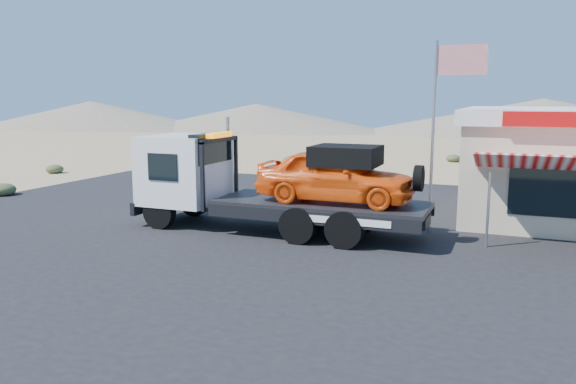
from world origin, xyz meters
name	(u,v)px	position (x,y,z in m)	size (l,w,h in m)	color
ground	(234,254)	(0.00, 0.00, 0.00)	(120.00, 120.00, 0.00)	#9E8459
asphalt_lot	(334,235)	(2.00, 3.00, 0.01)	(32.00, 24.00, 0.02)	black
tow_truck	(270,180)	(-0.13, 2.84, 1.70)	(9.43, 2.80, 3.15)	black
flagpole	(441,115)	(4.93, 4.50, 3.76)	(1.55, 0.10, 6.00)	#99999E
desert_scrub	(101,174)	(-13.05, 10.00, 0.32)	(25.68, 33.69, 0.78)	#364626
distant_hills	(369,117)	(-9.77, 55.14, 1.89)	(126.00, 48.00, 4.20)	#726B59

